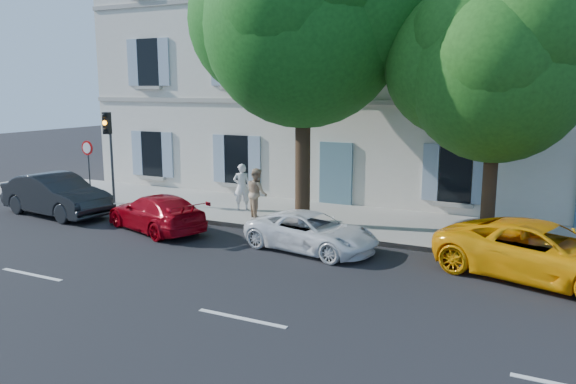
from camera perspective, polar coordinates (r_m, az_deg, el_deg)
The scene contains 14 objects.
ground at distance 14.83m, azimuth 3.31°, elevation -7.22°, with size 90.00×90.00×0.00m, color black.
sidewalk at distance 18.84m, azimuth 8.62°, elevation -3.21°, with size 36.00×4.50×0.15m, color #A09E96.
kerb at distance 16.84m, azimuth 6.36°, elevation -4.80°, with size 36.00×0.16×0.16m, color #9E998E.
building at distance 23.90m, azimuth 13.37°, elevation 13.84°, with size 28.00×7.00×12.00m, color beige.
car_dark_sedan at distance 21.70m, azimuth -22.48°, elevation -0.27°, with size 1.58×4.52×1.49m, color black.
car_red_coupe at distance 18.43m, azimuth -13.26°, elevation -2.05°, with size 1.65×4.05×1.18m, color #9F0410.
car_white_coupe at distance 15.78m, azimuth 2.42°, elevation -4.08°, with size 1.78×3.85×1.07m, color white.
car_yellow_supercar at distance 14.65m, azimuth 24.45°, elevation -5.59°, with size 2.28×4.94×1.37m, color #FFA90A.
tree_left at distance 17.91m, azimuth 1.57°, elevation 16.41°, with size 6.21×6.21×9.63m.
tree_right at distance 16.26m, azimuth 20.45°, elevation 11.19°, with size 4.79×4.79×7.38m.
traffic_light at distance 22.19m, azimuth -17.76°, elevation 5.26°, with size 0.30×0.39×3.47m.
road_sign at distance 22.72m, azimuth -19.65°, elevation 3.26°, with size 0.55×0.08×2.39m.
pedestrian_a at distance 20.31m, azimuth -4.71°, elevation 0.53°, with size 0.62×0.40×1.69m, color silver.
pedestrian_b at distance 19.10m, azimuth -3.17°, elevation -0.09°, with size 0.82×0.64×1.69m, color tan.
Camera 1 is at (5.47, -13.01, 4.53)m, focal length 35.00 mm.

